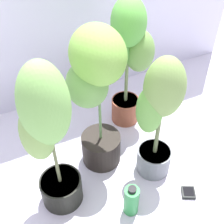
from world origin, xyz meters
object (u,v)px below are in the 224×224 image
(potted_plant_front_right, at_px, (158,115))
(nutrient_bottle, at_px, (131,200))
(potted_plant_front_left, at_px, (48,136))
(hygrometer_box, at_px, (188,193))
(potted_plant_back_right, at_px, (128,53))
(potted_plant_center, at_px, (96,90))

(potted_plant_front_right, distance_m, nutrient_bottle, 0.50)
(potted_plant_front_left, xyz_separation_m, nutrient_bottle, (0.34, -0.26, -0.45))
(potted_plant_front_left, distance_m, hygrometer_box, 0.95)
(potted_plant_back_right, distance_m, potted_plant_front_left, 0.80)
(potted_plant_back_right, distance_m, potted_plant_center, 0.43)
(potted_plant_back_right, relative_size, nutrient_bottle, 4.25)
(potted_plant_front_right, relative_size, potted_plant_center, 0.88)
(potted_plant_front_right, bearing_deg, potted_plant_back_right, 82.01)
(potted_plant_back_right, xyz_separation_m, nutrient_bottle, (-0.33, -0.70, -0.48))
(potted_plant_back_right, height_order, potted_plant_center, potted_plant_center)
(hygrometer_box, bearing_deg, potted_plant_front_left, 3.64)
(hygrometer_box, xyz_separation_m, nutrient_bottle, (-0.37, 0.06, 0.09))
(potted_plant_center, height_order, nutrient_bottle, potted_plant_center)
(potted_plant_center, bearing_deg, hygrometer_box, -52.47)
(potted_plant_front_right, height_order, hygrometer_box, potted_plant_front_right)
(potted_plant_center, distance_m, potted_plant_front_left, 0.38)
(potted_plant_front_left, bearing_deg, potted_plant_center, 27.84)
(potted_plant_back_right, relative_size, hygrometer_box, 8.86)
(potted_plant_front_left, bearing_deg, potted_plant_front_right, -4.57)
(potted_plant_back_right, height_order, potted_plant_front_left, potted_plant_front_left)
(potted_plant_back_right, height_order, nutrient_bottle, potted_plant_back_right)
(potted_plant_front_right, xyz_separation_m, potted_plant_center, (-0.27, 0.22, 0.11))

